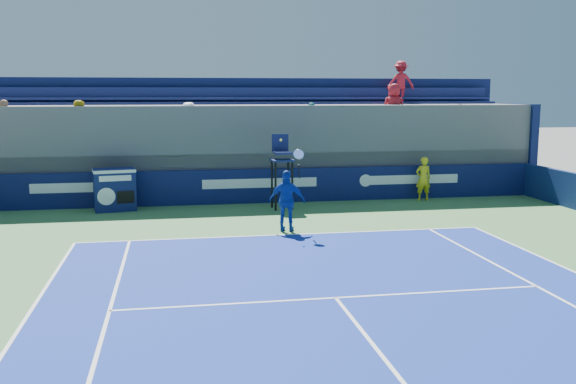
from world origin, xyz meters
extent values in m
imported|color=yellow|center=(5.81, 16.58, 0.79)|extent=(0.57, 0.38, 1.56)
cube|color=white|center=(0.00, 11.88, 0.02)|extent=(10.97, 0.07, 0.00)
cube|color=white|center=(0.00, 6.40, 0.02)|extent=(8.23, 0.07, 0.00)
cube|color=#0C1345|center=(0.00, 17.10, 0.60)|extent=(20.40, 0.20, 1.20)
cube|color=white|center=(-6.00, 17.00, 0.72)|extent=(3.20, 0.01, 0.32)
cube|color=white|center=(0.00, 17.00, 0.72)|extent=(4.00, 0.01, 0.32)
cube|color=white|center=(5.50, 17.00, 0.72)|extent=(3.60, 0.01, 0.32)
cylinder|color=white|center=(3.80, 16.99, 0.72)|extent=(0.44, 0.01, 0.44)
cube|color=#101850|center=(-4.85, 16.43, 0.70)|extent=(1.40, 0.92, 1.40)
cube|color=white|center=(-4.85, 16.43, 1.33)|extent=(1.43, 0.94, 0.10)
cylinder|color=white|center=(-5.08, 16.02, 0.55)|extent=(0.55, 0.12, 0.56)
cube|color=black|center=(-4.49, 16.13, 0.50)|extent=(0.55, 0.12, 0.40)
cube|color=white|center=(-4.78, 16.08, 1.12)|extent=(0.99, 0.18, 0.18)
cylinder|color=black|center=(0.31, 15.53, 0.80)|extent=(0.07, 0.07, 1.60)
cylinder|color=black|center=(0.87, 15.56, 0.80)|extent=(0.07, 0.07, 1.60)
cylinder|color=black|center=(0.27, 16.09, 0.80)|extent=(0.07, 0.07, 1.60)
cylinder|color=black|center=(0.83, 16.12, 0.80)|extent=(0.07, 0.07, 1.60)
cube|color=#0F1A4F|center=(0.57, 15.82, 1.63)|extent=(0.74, 0.74, 0.06)
cube|color=#151B50|center=(0.58, 15.72, 1.88)|extent=(0.58, 0.48, 0.08)
cube|color=#121746|center=(0.55, 16.08, 2.18)|extent=(0.55, 0.09, 0.60)
imported|color=#13379A|center=(0.13, 12.37, 0.86)|extent=(1.08, 0.71, 1.71)
cylinder|color=black|center=(0.43, 12.19, 1.70)|extent=(0.09, 0.15, 0.39)
torus|color=silver|center=(0.40, 12.12, 2.18)|extent=(0.31, 0.22, 0.29)
cylinder|color=white|center=(0.40, 12.12, 2.18)|extent=(0.26, 0.17, 0.24)
sphere|color=yellow|center=(-0.05, 12.34, 2.55)|extent=(0.07, 0.07, 0.07)
cube|color=#59595E|center=(0.00, 19.00, 1.69)|extent=(20.40, 3.60, 3.38)
cube|color=#59595E|center=(0.00, 17.65, 1.48)|extent=(20.40, 0.90, 0.55)
cube|color=navy|center=(0.00, 17.55, 1.95)|extent=(20.00, 0.45, 0.08)
cube|color=navy|center=(0.00, 17.80, 2.15)|extent=(20.00, 0.06, 0.45)
cube|color=#59595E|center=(0.00, 18.55, 2.02)|extent=(20.40, 0.90, 0.55)
cube|color=navy|center=(0.00, 18.45, 2.50)|extent=(20.00, 0.45, 0.08)
cube|color=navy|center=(0.00, 18.70, 2.70)|extent=(20.00, 0.06, 0.45)
cube|color=#59595E|center=(0.00, 19.45, 2.58)|extent=(20.40, 0.90, 0.55)
cube|color=navy|center=(0.00, 19.35, 3.05)|extent=(20.00, 0.45, 0.08)
cube|color=navy|center=(0.00, 19.60, 3.25)|extent=(20.00, 0.06, 0.45)
cube|color=#59595E|center=(0.00, 20.35, 3.13)|extent=(20.40, 0.90, 0.55)
cube|color=navy|center=(0.00, 20.25, 3.60)|extent=(20.00, 0.45, 0.08)
cube|color=navy|center=(0.00, 20.50, 3.80)|extent=(20.00, 0.06, 0.45)
cube|color=#0C1647|center=(0.00, 20.95, 2.20)|extent=(20.80, 0.30, 4.40)
cube|color=#0C1647|center=(10.35, 19.00, 1.70)|extent=(0.30, 3.90, 3.40)
imported|color=gold|center=(-6.04, 17.60, 2.67)|extent=(0.98, 0.82, 1.81)
imported|color=white|center=(-2.38, 17.60, 2.63)|extent=(1.22, 0.85, 1.73)
imported|color=teal|center=(1.96, 17.60, 2.63)|extent=(1.05, 0.56, 1.71)
imported|color=maroon|center=(5.31, 18.50, 3.25)|extent=(0.91, 0.60, 1.86)
imported|color=black|center=(7.51, 17.60, 2.59)|extent=(0.63, 0.44, 1.64)
imported|color=tan|center=(-8.34, 17.60, 2.69)|extent=(1.13, 0.59, 1.83)
imported|color=red|center=(6.22, 20.30, 4.26)|extent=(1.18, 0.81, 1.67)
camera|label=1|loc=(-2.92, -4.84, 3.83)|focal=40.00mm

